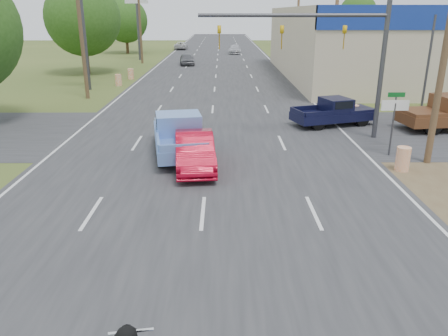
{
  "coord_description": "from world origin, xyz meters",
  "views": [
    {
      "loc": [
        0.63,
        -4.81,
        6.15
      ],
      "look_at": [
        0.69,
        8.72,
        1.3
      ],
      "focal_mm": 35.0,
      "sensor_mm": 36.0,
      "label": 1
    }
  ],
  "objects_px": {
    "red_convertible": "(195,151)",
    "distant_car_white": "(181,46)",
    "navy_pickup": "(335,112)",
    "distant_car_silver": "(235,49)",
    "blue_pickup": "(179,133)",
    "distant_car_grey": "(187,59)"
  },
  "relations": [
    {
      "from": "red_convertible",
      "to": "distant_car_white",
      "type": "bearing_deg",
      "value": 89.89
    },
    {
      "from": "navy_pickup",
      "to": "distant_car_silver",
      "type": "bearing_deg",
      "value": 167.34
    },
    {
      "from": "distant_car_white",
      "to": "distant_car_silver",
      "type": "bearing_deg",
      "value": 137.3
    },
    {
      "from": "blue_pickup",
      "to": "navy_pickup",
      "type": "height_order",
      "value": "blue_pickup"
    },
    {
      "from": "navy_pickup",
      "to": "blue_pickup",
      "type": "bearing_deg",
      "value": -76.58
    },
    {
      "from": "distant_car_grey",
      "to": "distant_car_white",
      "type": "distance_m",
      "value": 23.88
    },
    {
      "from": "navy_pickup",
      "to": "distant_car_silver",
      "type": "height_order",
      "value": "navy_pickup"
    },
    {
      "from": "distant_car_white",
      "to": "blue_pickup",
      "type": "bearing_deg",
      "value": 94.45
    },
    {
      "from": "red_convertible",
      "to": "blue_pickup",
      "type": "xyz_separation_m",
      "value": [
        -0.85,
        2.1,
        0.2
      ]
    },
    {
      "from": "distant_car_grey",
      "to": "distant_car_white",
      "type": "relative_size",
      "value": 0.9
    },
    {
      "from": "distant_car_silver",
      "to": "blue_pickup",
      "type": "bearing_deg",
      "value": -91.07
    },
    {
      "from": "red_convertible",
      "to": "navy_pickup",
      "type": "distance_m",
      "value": 10.55
    },
    {
      "from": "red_convertible",
      "to": "navy_pickup",
      "type": "height_order",
      "value": "navy_pickup"
    },
    {
      "from": "distant_car_grey",
      "to": "distant_car_white",
      "type": "height_order",
      "value": "distant_car_grey"
    },
    {
      "from": "blue_pickup",
      "to": "red_convertible",
      "type": "bearing_deg",
      "value": -77.86
    },
    {
      "from": "distant_car_silver",
      "to": "navy_pickup",
      "type": "bearing_deg",
      "value": -81.02
    },
    {
      "from": "distant_car_silver",
      "to": "distant_car_grey",
      "type": "bearing_deg",
      "value": -108.87
    },
    {
      "from": "red_convertible",
      "to": "distant_car_white",
      "type": "distance_m",
      "value": 61.66
    },
    {
      "from": "distant_car_grey",
      "to": "distant_car_white",
      "type": "bearing_deg",
      "value": 88.97
    },
    {
      "from": "blue_pickup",
      "to": "navy_pickup",
      "type": "distance_m",
      "value": 9.93
    },
    {
      "from": "red_convertible",
      "to": "navy_pickup",
      "type": "bearing_deg",
      "value": 38.18
    },
    {
      "from": "red_convertible",
      "to": "navy_pickup",
      "type": "relative_size",
      "value": 0.87
    }
  ]
}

